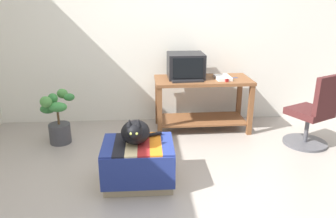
% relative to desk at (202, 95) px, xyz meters
% --- Properties ---
extents(ground_plane, '(14.00, 14.00, 0.00)m').
position_rel_desk_xyz_m(ground_plane, '(-0.46, -1.60, -0.47)').
color(ground_plane, '#9E9389').
extents(back_wall, '(8.00, 0.10, 2.60)m').
position_rel_desk_xyz_m(back_wall, '(-0.46, 0.45, 0.83)').
color(back_wall, silver).
rests_on(back_wall, ground_plane).
extents(desk, '(1.26, 0.61, 0.70)m').
position_rel_desk_xyz_m(desk, '(0.00, 0.00, 0.00)').
color(desk, brown).
rests_on(desk, ground_plane).
extents(tv_monitor, '(0.47, 0.44, 0.32)m').
position_rel_desk_xyz_m(tv_monitor, '(-0.22, 0.08, 0.38)').
color(tv_monitor, black).
rests_on(tv_monitor, desk).
extents(keyboard, '(0.41, 0.18, 0.02)m').
position_rel_desk_xyz_m(keyboard, '(-0.22, -0.14, 0.24)').
color(keyboard, black).
rests_on(keyboard, desk).
extents(book, '(0.20, 0.29, 0.04)m').
position_rel_desk_xyz_m(book, '(0.25, -0.04, 0.25)').
color(book, white).
rests_on(book, desk).
extents(ottoman_with_blanket, '(0.66, 0.53, 0.41)m').
position_rel_desk_xyz_m(ottoman_with_blanket, '(-0.83, -1.33, -0.27)').
color(ottoman_with_blanket, tan).
rests_on(ottoman_with_blanket, ground_plane).
extents(cat, '(0.39, 0.39, 0.28)m').
position_rel_desk_xyz_m(cat, '(-0.85, -1.31, 0.05)').
color(cat, black).
rests_on(cat, ottoman_with_blanket).
extents(potted_plant, '(0.41, 0.37, 0.65)m').
position_rel_desk_xyz_m(potted_plant, '(-1.82, -0.34, -0.18)').
color(potted_plant, '#3D3D42').
rests_on(potted_plant, ground_plane).
extents(office_chair, '(0.56, 0.56, 0.89)m').
position_rel_desk_xyz_m(office_chair, '(1.22, -0.63, -0.09)').
color(office_chair, '#4C4C51').
rests_on(office_chair, ground_plane).
extents(stapler, '(0.06, 0.12, 0.04)m').
position_rel_desk_xyz_m(stapler, '(0.26, -0.15, 0.25)').
color(stapler, '#A31E1E').
rests_on(stapler, desk).
extents(pen, '(0.14, 0.02, 0.01)m').
position_rel_desk_xyz_m(pen, '(0.39, -0.00, 0.23)').
color(pen, '#2351B2').
rests_on(pen, desk).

